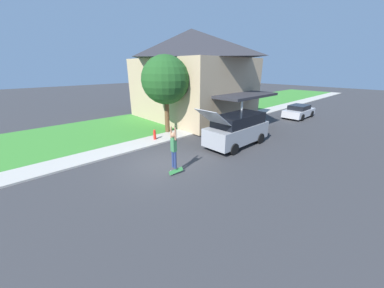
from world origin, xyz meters
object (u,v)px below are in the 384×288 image
object	(u,v)px
suv_parked	(237,129)
car_down_street	(299,111)
skateboarder	(174,147)
fire_hydrant	(155,135)
skateboard	(176,171)
lawn_tree_near	(166,80)

from	to	relation	value
suv_parked	car_down_street	xyz separation A→B (m)	(-0.62, 11.70, -0.47)
skateboarder	fire_hydrant	xyz separation A→B (m)	(-4.97, 2.15, -0.97)
suv_parked	car_down_street	world-z (taller)	suv_parked
suv_parked	skateboarder	size ratio (longest dim) A/B	2.69
car_down_street	fire_hydrant	world-z (taller)	car_down_street
suv_parked	skateboard	xyz separation A→B (m)	(0.51, -5.69, -0.95)
skateboarder	car_down_street	bearing A→B (deg)	93.35
fire_hydrant	lawn_tree_near	bearing A→B (deg)	116.88
car_down_street	lawn_tree_near	bearing A→B (deg)	-109.97
lawn_tree_near	car_down_street	xyz separation A→B (m)	(4.88, 13.42, -3.44)
fire_hydrant	skateboarder	bearing A→B (deg)	-23.36
car_down_street	skateboard	world-z (taller)	car_down_street
suv_parked	fire_hydrant	size ratio (longest dim) A/B	7.69
lawn_tree_near	suv_parked	bearing A→B (deg)	17.40
suv_parked	fire_hydrant	xyz separation A→B (m)	(-4.56, -3.56, -0.68)
lawn_tree_near	skateboard	size ratio (longest dim) A/B	7.66
skateboarder	skateboard	distance (m)	1.24
skateboarder	skateboard	size ratio (longest dim) A/B	2.72
skateboarder	fire_hydrant	world-z (taller)	skateboarder
suv_parked	skateboarder	bearing A→B (deg)	-85.96
skateboarder	fire_hydrant	bearing A→B (deg)	156.64
suv_parked	skateboard	bearing A→B (deg)	-84.92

